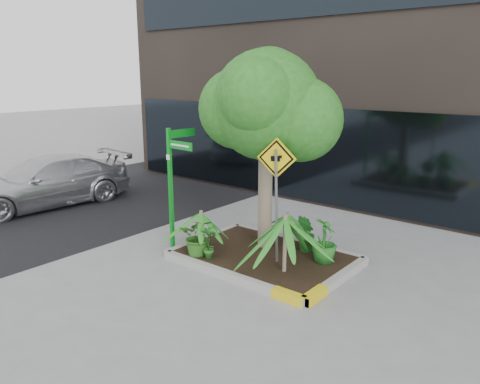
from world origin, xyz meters
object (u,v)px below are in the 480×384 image
Objects in this scene: tree at (267,105)px; cattle_sign at (276,180)px; parked_car at (45,182)px; street_sign_post at (174,175)px.

tree is 1.74× the size of cattle_sign.
street_sign_post reaches higher than parked_car.
parked_car is 1.98× the size of cattle_sign.
parked_car is (-6.78, -1.02, -2.32)m from tree.
parked_car is at bearing 165.07° from cattle_sign.
cattle_sign is (7.50, 0.36, 1.06)m from parked_car.
street_sign_post is 1.07× the size of cattle_sign.
cattle_sign is (2.36, 0.29, 0.18)m from street_sign_post.
parked_car is at bearing -175.72° from street_sign_post.
tree is 1.59m from cattle_sign.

